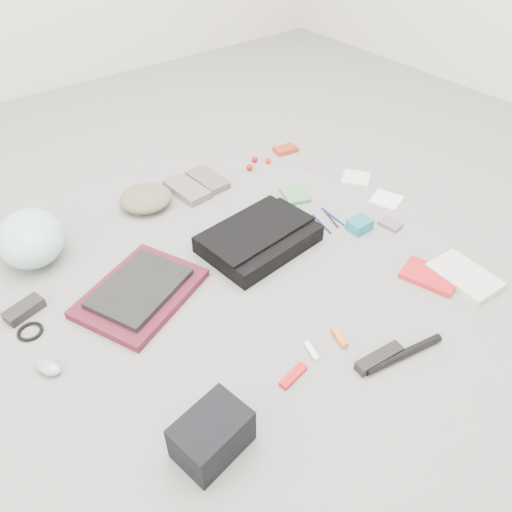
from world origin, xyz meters
TOP-DOWN VIEW (x-y plane):
  - ground_plane at (0.00, 0.00)m, footprint 4.00×4.00m
  - messenger_bag at (0.08, 0.09)m, footprint 0.43×0.32m
  - bag_flap at (0.08, 0.09)m, footprint 0.43×0.23m
  - laptop_sleeve at (-0.39, 0.12)m, footprint 0.48×0.43m
  - laptop at (-0.39, 0.12)m, footprint 0.37×0.33m
  - bike_helmet at (-0.60, 0.53)m, footprint 0.30×0.34m
  - beanie at (-0.13, 0.57)m, footprint 0.24×0.23m
  - mitten_left at (0.06, 0.56)m, footprint 0.12×0.22m
  - mitten_right at (0.17, 0.57)m, footprint 0.11×0.21m
  - power_brick at (-0.73, 0.28)m, footprint 0.14×0.09m
  - cable_coil at (-0.74, 0.18)m, footprint 0.10×0.10m
  - mouse at (-0.74, 0.01)m, footprint 0.08×0.10m
  - camera_bag at (-0.50, -0.47)m, footprint 0.20×0.16m
  - multitool at (-0.21, -0.44)m, footprint 0.10×0.04m
  - toiletry_tube_white at (-0.11, -0.41)m, footprint 0.04×0.07m
  - toiletry_tube_orange at (-0.00, -0.42)m, footprint 0.04×0.08m
  - u_lock at (0.03, -0.55)m, footprint 0.16×0.05m
  - bike_pump at (0.10, -0.58)m, footprint 0.28×0.07m
  - book_red at (0.44, -0.42)m, footprint 0.17×0.21m
  - book_white at (0.53, -0.49)m, footprint 0.16×0.23m
  - notepad at (0.41, 0.26)m, footprint 0.14×0.16m
  - pen_blue at (0.36, 0.04)m, footprint 0.03×0.14m
  - pen_black at (0.41, 0.04)m, footprint 0.05×0.13m
  - pen_navy at (0.43, 0.05)m, footprint 0.02×0.14m
  - accordion_wallet at (0.45, -0.07)m, footprint 0.09×0.07m
  - card_deck at (0.56, -0.13)m, footprint 0.07×0.09m
  - napkin_top at (0.72, 0.19)m, footprint 0.16×0.16m
  - napkin_bottom at (0.69, -0.00)m, footprint 0.15×0.15m
  - lollipop_a at (0.38, 0.54)m, footprint 0.04×0.04m
  - lollipop_b at (0.44, 0.58)m, footprint 0.04×0.04m
  - lollipop_c at (0.49, 0.54)m, footprint 0.03×0.03m
  - altoids_tin at (0.62, 0.57)m, footprint 0.12×0.09m
  - stamp_sheet at (0.62, 0.39)m, footprint 0.06×0.06m

SIDE VIEW (x-z plane):
  - ground_plane at x=0.00m, z-range 0.00..0.00m
  - stamp_sheet at x=0.62m, z-range 0.00..0.00m
  - napkin_bottom at x=0.69m, z-range 0.00..0.01m
  - napkin_top at x=0.72m, z-range 0.00..0.01m
  - pen_black at x=0.41m, z-range 0.00..0.01m
  - pen_blue at x=0.36m, z-range 0.00..0.01m
  - pen_navy at x=0.43m, z-range 0.00..0.01m
  - cable_coil at x=-0.74m, z-range 0.00..0.01m
  - multitool at x=-0.21m, z-range 0.00..0.02m
  - notepad at x=0.41m, z-range 0.00..0.02m
  - card_deck at x=0.56m, z-range 0.00..0.02m
  - book_red at x=0.44m, z-range 0.00..0.02m
  - toiletry_tube_white at x=-0.11m, z-range 0.00..0.02m
  - toiletry_tube_orange at x=0.00m, z-range 0.00..0.02m
  - altoids_tin at x=0.62m, z-range 0.00..0.02m
  - book_white at x=0.53m, z-range 0.00..0.02m
  - bike_pump at x=0.10m, z-range 0.00..0.03m
  - lollipop_c at x=0.49m, z-range 0.00..0.03m
  - laptop_sleeve at x=-0.39m, z-range 0.00..0.03m
  - lollipop_b at x=0.44m, z-range 0.00..0.03m
  - lollipop_a at x=0.38m, z-range 0.00..0.03m
  - mitten_right at x=0.17m, z-range 0.00..0.03m
  - u_lock at x=0.03m, z-range 0.00..0.03m
  - mitten_left at x=0.06m, z-range 0.00..0.03m
  - mouse at x=-0.74m, z-range 0.00..0.03m
  - power_brick at x=-0.73m, z-range 0.00..0.03m
  - accordion_wallet at x=0.45m, z-range 0.00..0.04m
  - messenger_bag at x=0.08m, z-range 0.00..0.07m
  - laptop at x=-0.39m, z-range 0.03..0.05m
  - beanie at x=-0.13m, z-range 0.00..0.07m
  - camera_bag at x=-0.50m, z-range 0.00..0.12m
  - bag_flap at x=0.08m, z-range 0.07..0.08m
  - bike_helmet at x=-0.60m, z-range 0.00..0.17m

